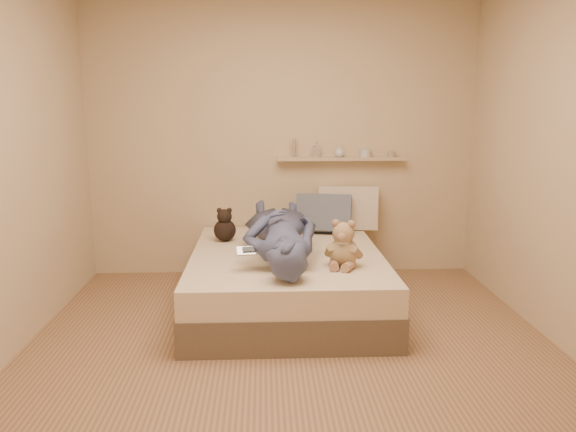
{
  "coord_description": "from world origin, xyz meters",
  "views": [
    {
      "loc": [
        -0.18,
        -3.36,
        1.61
      ],
      "look_at": [
        0.0,
        0.65,
        0.8
      ],
      "focal_mm": 35.0,
      "sensor_mm": 36.0,
      "label": 1
    }
  ],
  "objects_px": {
    "pillow_cream": "(348,208)",
    "person": "(280,232)",
    "bed": "(286,280)",
    "game_console": "(249,251)",
    "teddy_bear": "(343,247)",
    "wall_shelf": "(341,159)",
    "pillow_grey": "(324,214)",
    "dark_plush": "(225,227)"
  },
  "relations": [
    {
      "from": "pillow_cream",
      "to": "person",
      "type": "xyz_separation_m",
      "value": [
        -0.66,
        -0.92,
        -0.01
      ]
    },
    {
      "from": "bed",
      "to": "person",
      "type": "distance_m",
      "value": 0.43
    },
    {
      "from": "pillow_cream",
      "to": "game_console",
      "type": "bearing_deg",
      "value": -123.84
    },
    {
      "from": "game_console",
      "to": "person",
      "type": "distance_m",
      "value": 0.48
    },
    {
      "from": "teddy_bear",
      "to": "wall_shelf",
      "type": "xyz_separation_m",
      "value": [
        0.16,
        1.33,
        0.5
      ]
    },
    {
      "from": "pillow_grey",
      "to": "wall_shelf",
      "type": "xyz_separation_m",
      "value": [
        0.18,
        0.22,
        0.48
      ]
    },
    {
      "from": "bed",
      "to": "teddy_bear",
      "type": "xyz_separation_m",
      "value": [
        0.39,
        -0.42,
        0.37
      ]
    },
    {
      "from": "bed",
      "to": "game_console",
      "type": "distance_m",
      "value": 0.69
    },
    {
      "from": "dark_plush",
      "to": "person",
      "type": "distance_m",
      "value": 0.67
    },
    {
      "from": "pillow_cream",
      "to": "person",
      "type": "bearing_deg",
      "value": -125.82
    },
    {
      "from": "bed",
      "to": "pillow_grey",
      "type": "relative_size",
      "value": 3.8
    },
    {
      "from": "dark_plush",
      "to": "teddy_bear",
      "type": "bearing_deg",
      "value": -42.14
    },
    {
      "from": "teddy_bear",
      "to": "pillow_grey",
      "type": "relative_size",
      "value": 0.71
    },
    {
      "from": "dark_plush",
      "to": "pillow_grey",
      "type": "distance_m",
      "value": 0.93
    },
    {
      "from": "game_console",
      "to": "pillow_cream",
      "type": "bearing_deg",
      "value": 56.16
    },
    {
      "from": "teddy_bear",
      "to": "bed",
      "type": "bearing_deg",
      "value": 132.69
    },
    {
      "from": "pillow_cream",
      "to": "dark_plush",
      "type": "bearing_deg",
      "value": -158.68
    },
    {
      "from": "pillow_cream",
      "to": "pillow_grey",
      "type": "relative_size",
      "value": 1.1
    },
    {
      "from": "bed",
      "to": "pillow_cream",
      "type": "xyz_separation_m",
      "value": [
        0.61,
        0.83,
        0.43
      ]
    },
    {
      "from": "pillow_grey",
      "to": "teddy_bear",
      "type": "bearing_deg",
      "value": -88.78
    },
    {
      "from": "teddy_bear",
      "to": "game_console",
      "type": "bearing_deg",
      "value": -173.26
    },
    {
      "from": "dark_plush",
      "to": "pillow_grey",
      "type": "xyz_separation_m",
      "value": [
        0.88,
        0.3,
        0.04
      ]
    },
    {
      "from": "bed",
      "to": "pillow_grey",
      "type": "distance_m",
      "value": 0.88
    },
    {
      "from": "game_console",
      "to": "dark_plush",
      "type": "height_order",
      "value": "dark_plush"
    },
    {
      "from": "game_console",
      "to": "wall_shelf",
      "type": "distance_m",
      "value": 1.71
    },
    {
      "from": "person",
      "to": "wall_shelf",
      "type": "relative_size",
      "value": 1.32
    },
    {
      "from": "teddy_bear",
      "to": "pillow_cream",
      "type": "bearing_deg",
      "value": 80.05
    },
    {
      "from": "pillow_cream",
      "to": "wall_shelf",
      "type": "distance_m",
      "value": 0.46
    },
    {
      "from": "pillow_cream",
      "to": "person",
      "type": "distance_m",
      "value": 1.13
    },
    {
      "from": "bed",
      "to": "pillow_cream",
      "type": "distance_m",
      "value": 1.11
    },
    {
      "from": "bed",
      "to": "person",
      "type": "height_order",
      "value": "person"
    },
    {
      "from": "pillow_cream",
      "to": "teddy_bear",
      "type": "bearing_deg",
      "value": -99.95
    },
    {
      "from": "teddy_bear",
      "to": "person",
      "type": "xyz_separation_m",
      "value": [
        -0.44,
        0.33,
        0.04
      ]
    },
    {
      "from": "dark_plush",
      "to": "person",
      "type": "bearing_deg",
      "value": -46.44
    },
    {
      "from": "game_console",
      "to": "person",
      "type": "relative_size",
      "value": 0.11
    },
    {
      "from": "dark_plush",
      "to": "wall_shelf",
      "type": "relative_size",
      "value": 0.24
    },
    {
      "from": "game_console",
      "to": "person",
      "type": "bearing_deg",
      "value": 60.89
    },
    {
      "from": "teddy_bear",
      "to": "wall_shelf",
      "type": "distance_m",
      "value": 1.43
    },
    {
      "from": "game_console",
      "to": "teddy_bear",
      "type": "relative_size",
      "value": 0.5
    },
    {
      "from": "teddy_bear",
      "to": "pillow_grey",
      "type": "xyz_separation_m",
      "value": [
        -0.02,
        1.11,
        0.02
      ]
    },
    {
      "from": "dark_plush",
      "to": "person",
      "type": "relative_size",
      "value": 0.18
    },
    {
      "from": "wall_shelf",
      "to": "game_console",
      "type": "bearing_deg",
      "value": -120.57
    }
  ]
}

